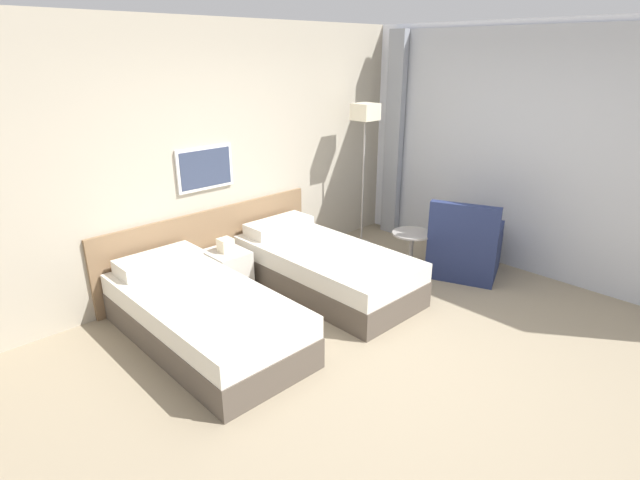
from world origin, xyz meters
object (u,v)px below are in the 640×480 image
(bed_near_window, at_px, (324,268))
(floor_lamp, at_px, (365,125))
(bed_near_door, at_px, (203,316))
(armchair, at_px, (464,250))
(nightstand, at_px, (227,269))
(side_table, at_px, (411,244))

(bed_near_window, xyz_separation_m, floor_lamp, (1.27, 0.60, 1.30))
(bed_near_door, distance_m, bed_near_window, 1.47)
(bed_near_door, xyz_separation_m, armchair, (2.89, -0.81, 0.04))
(armchair, bearing_deg, bed_near_door, 52.84)
(nightstand, xyz_separation_m, armchair, (2.16, -1.53, 0.06))
(bed_near_door, xyz_separation_m, side_table, (2.48, -0.38, 0.10))
(bed_near_window, bearing_deg, bed_near_door, 180.00)
(side_table, xyz_separation_m, armchair, (0.41, -0.44, -0.06))
(side_table, relative_size, armchair, 0.51)
(floor_lamp, bearing_deg, bed_near_door, -167.63)
(nightstand, relative_size, floor_lamp, 0.31)
(side_table, bearing_deg, bed_near_door, 171.36)
(side_table, height_order, armchair, armchair)
(nightstand, bearing_deg, floor_lamp, -3.28)
(bed_near_window, height_order, armchair, armchair)
(bed_near_door, relative_size, bed_near_window, 1.00)
(bed_near_window, xyz_separation_m, side_table, (1.01, -0.38, 0.10))
(nightstand, height_order, side_table, nightstand)
(bed_near_window, distance_m, nightstand, 1.03)
(side_table, bearing_deg, nightstand, 147.91)
(bed_near_window, height_order, floor_lamp, floor_lamp)
(bed_near_window, distance_m, side_table, 1.08)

